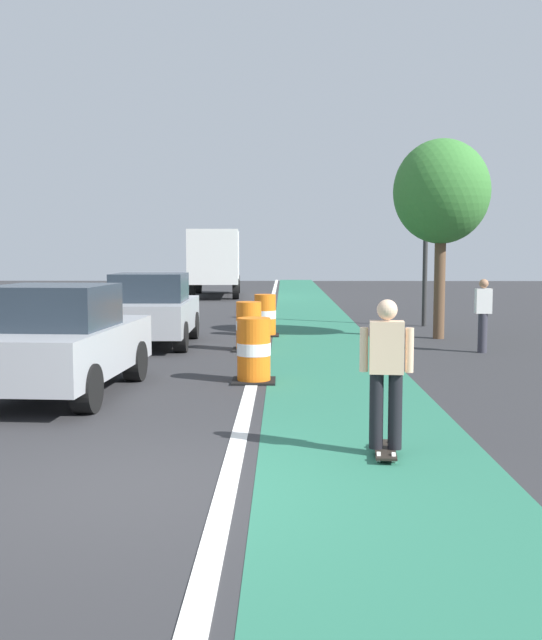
# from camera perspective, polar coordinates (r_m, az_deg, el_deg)

# --- Properties ---
(ground_plane) EXTENTS (100.00, 100.00, 0.00)m
(ground_plane) POSITION_cam_1_polar(r_m,az_deg,el_deg) (7.13, -10.86, -12.67)
(ground_plane) COLOR #2D2D30
(bike_lane_strip) EXTENTS (2.50, 80.00, 0.01)m
(bike_lane_strip) POSITION_cam_1_polar(r_m,az_deg,el_deg) (18.79, 3.94, -1.42)
(bike_lane_strip) COLOR #286B51
(bike_lane_strip) RESTS_ON ground
(lane_divider_stripe) EXTENTS (0.20, 80.00, 0.01)m
(lane_divider_stripe) POSITION_cam_1_polar(r_m,az_deg,el_deg) (18.78, -0.64, -1.41)
(lane_divider_stripe) COLOR silver
(lane_divider_stripe) RESTS_ON ground
(skateboarder_on_lane) EXTENTS (0.57, 0.82, 1.69)m
(skateboarder_on_lane) POSITION_cam_1_polar(r_m,az_deg,el_deg) (7.97, 8.90, -4.00)
(skateboarder_on_lane) COLOR black
(skateboarder_on_lane) RESTS_ON ground
(parked_sedan_nearest) EXTENTS (2.11, 4.20, 1.70)m
(parked_sedan_nearest) POSITION_cam_1_polar(r_m,az_deg,el_deg) (11.70, -16.07, -1.59)
(parked_sedan_nearest) COLOR #9EA0A5
(parked_sedan_nearest) RESTS_ON ground
(parked_sedan_second) EXTENTS (1.99, 4.14, 1.70)m
(parked_sedan_second) POSITION_cam_1_polar(r_m,az_deg,el_deg) (17.51, -9.21, 0.76)
(parked_sedan_second) COLOR #9EA0A5
(parked_sedan_second) RESTS_ON ground
(traffic_barrel_front) EXTENTS (0.73, 0.73, 1.09)m
(traffic_barrel_front) POSITION_cam_1_polar(r_m,az_deg,el_deg) (12.41, -1.34, -2.40)
(traffic_barrel_front) COLOR orange
(traffic_barrel_front) RESTS_ON ground
(traffic_barrel_mid) EXTENTS (0.73, 0.73, 1.09)m
(traffic_barrel_mid) POSITION_cam_1_polar(r_m,az_deg,el_deg) (16.41, -1.73, -0.53)
(traffic_barrel_mid) COLOR orange
(traffic_barrel_mid) RESTS_ON ground
(traffic_barrel_back) EXTENTS (0.73, 0.73, 1.09)m
(traffic_barrel_back) POSITION_cam_1_polar(r_m,az_deg,el_deg) (19.28, -0.46, 0.34)
(traffic_barrel_back) COLOR orange
(traffic_barrel_back) RESTS_ON ground
(delivery_truck_down_block) EXTENTS (2.67, 7.70, 3.23)m
(delivery_truck_down_block) POSITION_cam_1_polar(r_m,az_deg,el_deg) (36.70, -4.31, 4.71)
(delivery_truck_down_block) COLOR silver
(delivery_truck_down_block) RESTS_ON ground
(traffic_light_corner) EXTENTS (0.41, 0.32, 5.10)m
(traffic_light_corner) POSITION_cam_1_polar(r_m,az_deg,el_deg) (22.27, 11.93, 8.53)
(traffic_light_corner) COLOR #2D2D2D
(traffic_light_corner) RESTS_ON ground
(pedestrian_crossing) EXTENTS (0.34, 0.20, 1.61)m
(pedestrian_crossing) POSITION_cam_1_polar(r_m,az_deg,el_deg) (16.68, 16.08, 0.51)
(pedestrian_crossing) COLOR #33333D
(pedestrian_crossing) RESTS_ON ground
(street_tree_sidewalk) EXTENTS (2.40, 2.40, 5.00)m
(street_tree_sidewalk) POSITION_cam_1_polar(r_m,az_deg,el_deg) (19.15, 13.04, 9.56)
(street_tree_sidewalk) COLOR brown
(street_tree_sidewalk) RESTS_ON ground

